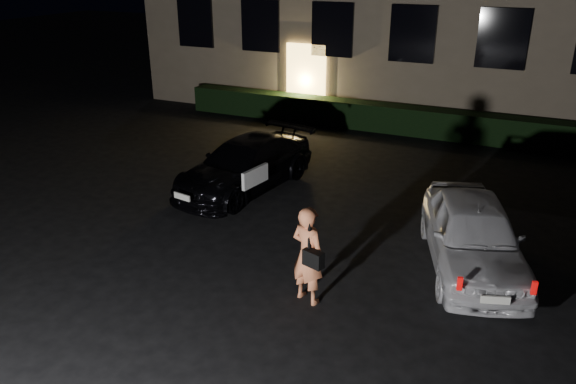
% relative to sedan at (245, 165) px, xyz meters
% --- Properties ---
extents(ground, '(80.00, 80.00, 0.00)m').
position_rel_sedan_xyz_m(ground, '(2.34, -4.38, -0.59)').
color(ground, black).
rests_on(ground, ground).
extents(hedge, '(15.00, 0.70, 0.85)m').
position_rel_sedan_xyz_m(hedge, '(2.34, 6.12, -0.17)').
color(hedge, black).
rests_on(hedge, ground).
extents(sedan, '(2.38, 4.32, 1.19)m').
position_rel_sedan_xyz_m(sedan, '(0.00, 0.00, 0.00)').
color(sedan, black).
rests_on(sedan, ground).
extents(hatch, '(2.60, 4.05, 1.28)m').
position_rel_sedan_xyz_m(hatch, '(5.45, -1.60, 0.05)').
color(hatch, silver).
rests_on(hatch, ground).
extents(man, '(0.70, 0.58, 1.66)m').
position_rel_sedan_xyz_m(man, '(3.20, -3.83, 0.24)').
color(man, '#FF8B59').
rests_on(man, ground).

